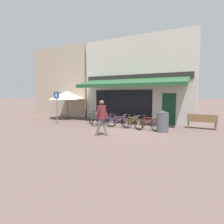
# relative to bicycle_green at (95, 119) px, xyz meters

# --- Properties ---
(ground_plane) EXTENTS (160.00, 160.00, 0.00)m
(ground_plane) POSITION_rel_bicycle_green_xyz_m (2.67, -0.38, -0.39)
(ground_plane) COLOR brown
(shop_front) EXTENTS (8.42, 4.95, 6.24)m
(shop_front) POSITION_rel_bicycle_green_xyz_m (1.80, 3.98, 2.72)
(shop_front) COLOR beige
(shop_front) RESTS_ON ground_plane
(neighbour_building) EXTENTS (6.04, 4.00, 6.30)m
(neighbour_building) POSITION_rel_bicycle_green_xyz_m (-5.63, 4.50, 2.76)
(neighbour_building) COLOR tan
(neighbour_building) RESTS_ON ground_plane
(bike_rack_rail) EXTENTS (4.34, 0.04, 0.57)m
(bike_rack_rail) POSITION_rel_bicycle_green_xyz_m (1.77, 0.01, 0.10)
(bike_rack_rail) COLOR #47494F
(bike_rack_rail) RESTS_ON ground_plane
(bicycle_green) EXTENTS (1.64, 0.86, 0.88)m
(bicycle_green) POSITION_rel_bicycle_green_xyz_m (0.00, 0.00, 0.00)
(bicycle_green) COLOR black
(bicycle_green) RESTS_ON ground_plane
(bicycle_blue) EXTENTS (1.63, 0.85, 0.81)m
(bicycle_blue) POSITION_rel_bicycle_green_xyz_m (0.78, -0.28, -0.03)
(bicycle_blue) COLOR black
(bicycle_blue) RESTS_ON ground_plane
(bicycle_purple) EXTENTS (1.77, 0.52, 0.84)m
(bicycle_purple) POSITION_rel_bicycle_green_xyz_m (1.83, -0.30, -0.01)
(bicycle_purple) COLOR black
(bicycle_purple) RESTS_ON ground_plane
(bicycle_orange) EXTENTS (1.59, 0.81, 0.81)m
(bicycle_orange) POSITION_rel_bicycle_green_xyz_m (2.65, -0.14, -0.02)
(bicycle_orange) COLOR black
(bicycle_orange) RESTS_ON ground_plane
(bicycle_red) EXTENTS (1.78, 0.58, 0.88)m
(bicycle_red) POSITION_rel_bicycle_green_xyz_m (3.62, -0.25, 0.00)
(bicycle_red) COLOR black
(bicycle_red) RESTS_ON ground_plane
(pedestrian_adult) EXTENTS (0.60, 0.70, 1.76)m
(pedestrian_adult) POSITION_rel_bicycle_green_xyz_m (1.95, -2.48, 0.67)
(pedestrian_adult) COLOR slate
(pedestrian_adult) RESTS_ON ground_plane
(litter_bin) EXTENTS (0.65, 0.65, 1.18)m
(litter_bin) POSITION_rel_bicycle_green_xyz_m (4.45, -0.27, 0.20)
(litter_bin) COLOR #515459
(litter_bin) RESTS_ON ground_plane
(parking_sign) EXTENTS (0.44, 0.07, 2.24)m
(parking_sign) POSITION_rel_bicycle_green_xyz_m (-2.33, -1.10, 0.99)
(parking_sign) COLOR slate
(parking_sign) RESTS_ON ground_plane
(cafe_parasol) EXTENTS (2.98, 2.98, 2.29)m
(cafe_parasol) POSITION_rel_bicycle_green_xyz_m (-3.67, 1.51, 1.56)
(cafe_parasol) COLOR #4C3D2D
(cafe_parasol) RESTS_ON ground_plane
(park_bench) EXTENTS (1.60, 0.45, 0.87)m
(park_bench) POSITION_rel_bicycle_green_xyz_m (6.35, 1.62, 0.07)
(park_bench) COLOR brown
(park_bench) RESTS_ON ground_plane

